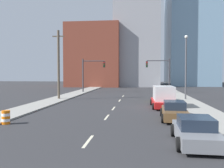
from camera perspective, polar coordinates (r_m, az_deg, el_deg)
sidewalk_left at (r=52.38m, az=-5.67°, el=-1.34°), size 2.94×93.34×0.13m
sidewalk_right at (r=51.51m, az=12.91°, el=-1.45°), size 2.94×93.34×0.13m
lane_stripe_at_8m at (r=13.36m, az=-5.46°, el=-12.88°), size 0.16×2.40×0.01m
lane_stripe_at_15m at (r=20.24m, az=-1.20°, el=-7.58°), size 0.16×2.40×0.01m
lane_stripe_at_20m at (r=25.17m, az=0.35°, el=-5.60°), size 0.16×2.40×0.01m
lane_stripe_at_28m at (r=32.41m, az=1.76°, el=-3.79°), size 0.16×2.40×0.01m
lane_stripe_at_34m at (r=38.70m, az=2.55°, el=-2.77°), size 0.16×2.40×0.01m
building_brick_left at (r=70.21m, az=-3.64°, el=6.30°), size 14.00×16.00×16.46m
building_office_center at (r=73.90m, az=5.76°, el=11.66°), size 12.00×20.00×30.71m
building_glass_right at (r=79.84m, az=17.35°, el=13.70°), size 13.00×20.00×38.47m
traffic_signal_left at (r=45.94m, az=-5.21°, el=3.04°), size 4.24×0.35×6.17m
traffic_signal_right at (r=45.14m, az=11.46°, el=3.01°), size 4.24×0.35×6.17m
utility_pole_left_mid at (r=34.27m, az=-12.12°, el=4.46°), size 1.60×0.32×9.27m
traffic_barrel at (r=18.97m, az=-23.09°, el=-7.02°), size 0.56×0.56×0.95m
street_lamp at (r=34.24m, az=16.54°, el=4.70°), size 0.44×0.44×8.52m
sedan_gray at (r=13.36m, az=18.55°, el=-10.22°), size 2.27×4.58×1.36m
sedan_brown at (r=19.64m, az=14.06°, el=-6.04°), size 2.21×4.64×1.42m
box_truck_red at (r=26.25m, az=11.67°, el=-3.04°), size 2.57×5.68×2.22m
sedan_yellow at (r=32.14m, az=11.41°, el=-2.74°), size 2.18×4.40×1.41m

